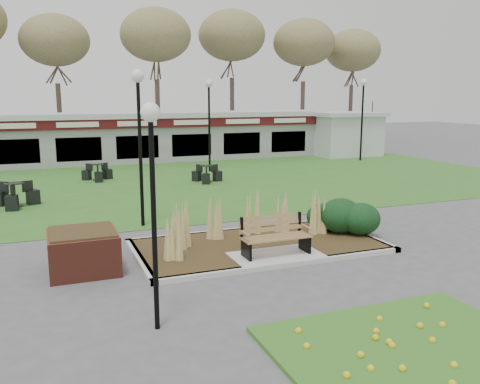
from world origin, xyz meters
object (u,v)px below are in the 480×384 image
object	(u,v)px
lamp_post_near_left	(152,167)
bistro_set_a	(98,175)
bistro_set_d	(207,176)
lamp_post_far_right	(363,101)
bistro_set_b	(15,199)
lamp_post_mid_right	(209,105)
lamp_post_near_right	(139,114)
food_pavilion	(133,137)
brick_planter	(83,251)
patio_umbrella	(371,132)
service_hut	(346,133)
park_bench	(275,235)

from	to	relation	value
lamp_post_near_left	bistro_set_a	xyz separation A→B (m)	(0.71, 16.06, -2.51)
bistro_set_d	lamp_post_far_right	bearing A→B (deg)	19.93
lamp_post_near_left	lamp_post_far_right	xyz separation A→B (m)	(16.35, 17.77, 0.76)
bistro_set_b	lamp_post_mid_right	bearing A→B (deg)	31.44
lamp_post_near_right	bistro_set_b	world-z (taller)	lamp_post_near_right
food_pavilion	lamp_post_near_left	bearing A→B (deg)	-98.83
bistro_set_d	brick_planter	bearing A→B (deg)	-121.07
lamp_post_far_right	patio_umbrella	size ratio (longest dim) A/B	1.91
bistro_set_b	bistro_set_d	size ratio (longest dim) A/B	1.14
lamp_post_near_left	patio_umbrella	size ratio (longest dim) A/B	1.50
lamp_post_near_left	lamp_post_near_right	distance (m)	7.09
service_hut	lamp_post_mid_right	world-z (taller)	lamp_post_mid_right
bistro_set_d	patio_umbrella	size ratio (longest dim) A/B	0.55
park_bench	lamp_post_near_left	xyz separation A→B (m)	(-3.48, -2.70, 2.20)
brick_planter	patio_umbrella	size ratio (longest dim) A/B	0.59
service_hut	brick_planter	bearing A→B (deg)	-136.48
lamp_post_mid_right	bistro_set_d	size ratio (longest dim) A/B	3.34
lamp_post_near_left	bistro_set_b	world-z (taller)	lamp_post_near_left
bistro_set_b	bistro_set_d	xyz separation A→B (m)	(7.92, 2.49, -0.03)
park_bench	bistro_set_b	bearing A→B (deg)	125.41
food_pavilion	bistro_set_b	world-z (taller)	food_pavilion
bistro_set_d	lamp_post_mid_right	bearing A→B (deg)	69.52
service_hut	bistro_set_a	size ratio (longest dim) A/B	3.10
food_pavilion	lamp_post_mid_right	world-z (taller)	lamp_post_mid_right
lamp_post_mid_right	lamp_post_near_right	bearing A→B (deg)	-118.54
bistro_set_b	bistro_set_d	bearing A→B (deg)	17.43
park_bench	lamp_post_far_right	bearing A→B (deg)	49.52
brick_planter	bistro_set_b	size ratio (longest dim) A/B	0.94
bistro_set_a	bistro_set_d	world-z (taller)	bistro_set_d
park_bench	lamp_post_far_right	size ratio (longest dim) A/B	0.35
lamp_post_mid_right	bistro_set_b	world-z (taller)	lamp_post_mid_right
food_pavilion	patio_umbrella	bearing A→B (deg)	-8.98
food_pavilion	lamp_post_far_right	world-z (taller)	lamp_post_far_right
food_pavilion	lamp_post_near_left	size ratio (longest dim) A/B	6.44
service_hut	lamp_post_far_right	size ratio (longest dim) A/B	0.91
service_hut	patio_umbrella	size ratio (longest dim) A/B	1.73
lamp_post_mid_right	bistro_set_b	bearing A→B (deg)	-148.56
bistro_set_b	bistro_set_d	distance (m)	8.30
bistro_set_a	patio_umbrella	size ratio (longest dim) A/B	0.56
patio_umbrella	brick_planter	bearing A→B (deg)	-139.80
service_hut	food_pavilion	bearing A→B (deg)	171.73
brick_planter	bistro_set_d	world-z (taller)	brick_planter
park_bench	bistro_set_d	xyz separation A→B (m)	(1.82, 11.07, -0.32)
bistro_set_a	food_pavilion	bearing A→B (deg)	66.44
brick_planter	bistro_set_a	bearing A→B (deg)	82.63
park_bench	lamp_post_mid_right	size ratio (longest dim) A/B	0.36
bistro_set_a	brick_planter	bearing A→B (deg)	-97.37
food_pavilion	lamp_post_near_right	xyz separation A→B (m)	(-2.39, -15.43, 1.92)
brick_planter	bistro_set_d	xyz separation A→B (m)	(6.22, 10.32, -0.20)
food_pavilion	bistro_set_b	distance (m)	12.75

